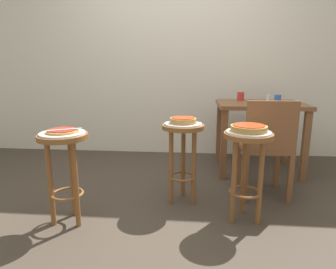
{
  "coord_description": "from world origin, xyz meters",
  "views": [
    {
      "loc": [
        0.24,
        -2.16,
        1.1
      ],
      "look_at": [
        0.04,
        0.07,
        0.59
      ],
      "focal_mm": 31.46,
      "sensor_mm": 36.0,
      "label": 1
    }
  ],
  "objects_px": {
    "serving_plate_middle": "(249,132)",
    "pizza_server_knife": "(65,130)",
    "cup_far_edge": "(241,96)",
    "stool_middle": "(247,158)",
    "stool_leftside": "(183,147)",
    "serving_plate_foreground": "(62,133)",
    "serving_plate_leftside": "(183,124)",
    "condiment_shaker": "(268,98)",
    "pizza_foreground": "(62,131)",
    "pizza_middle": "(249,128)",
    "cup_near_edge": "(278,100)",
    "stool_foreground": "(65,160)",
    "dining_table": "(259,115)",
    "pizza_leftside": "(183,120)",
    "wooden_chair": "(266,145)"
  },
  "relations": [
    {
      "from": "serving_plate_middle",
      "to": "pizza_server_knife",
      "type": "relative_size",
      "value": 1.41
    },
    {
      "from": "serving_plate_middle",
      "to": "cup_far_edge",
      "type": "distance_m",
      "value": 1.34
    },
    {
      "from": "stool_middle",
      "to": "stool_leftside",
      "type": "height_order",
      "value": "same"
    },
    {
      "from": "serving_plate_foreground",
      "to": "serving_plate_middle",
      "type": "xyz_separation_m",
      "value": [
        1.27,
        0.15,
        0.0
      ]
    },
    {
      "from": "serving_plate_leftside",
      "to": "condiment_shaker",
      "type": "bearing_deg",
      "value": 44.73
    },
    {
      "from": "stool_middle",
      "to": "serving_plate_leftside",
      "type": "relative_size",
      "value": 2.18
    },
    {
      "from": "pizza_foreground",
      "to": "serving_plate_middle",
      "type": "height_order",
      "value": "pizza_foreground"
    },
    {
      "from": "pizza_middle",
      "to": "cup_near_edge",
      "type": "distance_m",
      "value": 1.05
    },
    {
      "from": "pizza_middle",
      "to": "serving_plate_leftside",
      "type": "distance_m",
      "value": 0.54
    },
    {
      "from": "cup_near_edge",
      "to": "cup_far_edge",
      "type": "distance_m",
      "value": 0.48
    },
    {
      "from": "stool_foreground",
      "to": "dining_table",
      "type": "xyz_separation_m",
      "value": [
        1.58,
        1.27,
        0.14
      ]
    },
    {
      "from": "serving_plate_leftside",
      "to": "cup_near_edge",
      "type": "xyz_separation_m",
      "value": [
        0.9,
        0.68,
        0.13
      ]
    },
    {
      "from": "stool_foreground",
      "to": "stool_middle",
      "type": "bearing_deg",
      "value": 6.72
    },
    {
      "from": "stool_middle",
      "to": "serving_plate_middle",
      "type": "xyz_separation_m",
      "value": [
        -0.0,
        0.0,
        0.19
      ]
    },
    {
      "from": "pizza_foreground",
      "to": "pizza_server_knife",
      "type": "height_order",
      "value": "pizza_server_knife"
    },
    {
      "from": "serving_plate_middle",
      "to": "cup_near_edge",
      "type": "distance_m",
      "value": 1.06
    },
    {
      "from": "serving_plate_foreground",
      "to": "serving_plate_leftside",
      "type": "bearing_deg",
      "value": 27.67
    },
    {
      "from": "stool_foreground",
      "to": "stool_leftside",
      "type": "height_order",
      "value": "same"
    },
    {
      "from": "stool_foreground",
      "to": "pizza_foreground",
      "type": "distance_m",
      "value": 0.2
    },
    {
      "from": "pizza_leftside",
      "to": "condiment_shaker",
      "type": "bearing_deg",
      "value": 44.73
    },
    {
      "from": "stool_leftside",
      "to": "condiment_shaker",
      "type": "distance_m",
      "value": 1.24
    },
    {
      "from": "stool_leftside",
      "to": "dining_table",
      "type": "distance_m",
      "value": 1.16
    },
    {
      "from": "dining_table",
      "to": "serving_plate_foreground",
      "type": "bearing_deg",
      "value": -141.25
    },
    {
      "from": "pizza_foreground",
      "to": "stool_middle",
      "type": "height_order",
      "value": "pizza_foreground"
    },
    {
      "from": "pizza_middle",
      "to": "pizza_server_knife",
      "type": "bearing_deg",
      "value": -172.21
    },
    {
      "from": "stool_middle",
      "to": "pizza_leftside",
      "type": "bearing_deg",
      "value": 149.58
    },
    {
      "from": "serving_plate_middle",
      "to": "dining_table",
      "type": "relative_size",
      "value": 0.35
    },
    {
      "from": "stool_foreground",
      "to": "dining_table",
      "type": "bearing_deg",
      "value": 38.75
    },
    {
      "from": "serving_plate_leftside",
      "to": "pizza_leftside",
      "type": "distance_m",
      "value": 0.03
    },
    {
      "from": "serving_plate_middle",
      "to": "pizza_middle",
      "type": "bearing_deg",
      "value": -90.0
    },
    {
      "from": "pizza_foreground",
      "to": "serving_plate_middle",
      "type": "relative_size",
      "value": 0.7
    },
    {
      "from": "pizza_foreground",
      "to": "pizza_server_knife",
      "type": "relative_size",
      "value": 0.98
    },
    {
      "from": "dining_table",
      "to": "wooden_chair",
      "type": "distance_m",
      "value": 0.73
    },
    {
      "from": "pizza_foreground",
      "to": "dining_table",
      "type": "relative_size",
      "value": 0.24
    },
    {
      "from": "wooden_chair",
      "to": "pizza_server_knife",
      "type": "bearing_deg",
      "value": -158.62
    },
    {
      "from": "stool_leftside",
      "to": "pizza_leftside",
      "type": "relative_size",
      "value": 3.12
    },
    {
      "from": "dining_table",
      "to": "cup_near_edge",
      "type": "bearing_deg",
      "value": -52.62
    },
    {
      "from": "stool_leftside",
      "to": "wooden_chair",
      "type": "bearing_deg",
      "value": 10.8
    },
    {
      "from": "cup_near_edge",
      "to": "wooden_chair",
      "type": "height_order",
      "value": "wooden_chair"
    },
    {
      "from": "serving_plate_foreground",
      "to": "pizza_leftside",
      "type": "height_order",
      "value": "pizza_leftside"
    },
    {
      "from": "stool_foreground",
      "to": "pizza_server_knife",
      "type": "bearing_deg",
      "value": -33.69
    },
    {
      "from": "condiment_shaker",
      "to": "wooden_chair",
      "type": "relative_size",
      "value": 0.1
    },
    {
      "from": "stool_middle",
      "to": "wooden_chair",
      "type": "height_order",
      "value": "wooden_chair"
    },
    {
      "from": "pizza_foreground",
      "to": "pizza_middle",
      "type": "relative_size",
      "value": 0.86
    },
    {
      "from": "serving_plate_middle",
      "to": "cup_far_edge",
      "type": "height_order",
      "value": "cup_far_edge"
    },
    {
      "from": "dining_table",
      "to": "condiment_shaker",
      "type": "distance_m",
      "value": 0.19
    },
    {
      "from": "stool_middle",
      "to": "pizza_middle",
      "type": "height_order",
      "value": "pizza_middle"
    },
    {
      "from": "pizza_foreground",
      "to": "pizza_middle",
      "type": "height_order",
      "value": "pizza_middle"
    },
    {
      "from": "serving_plate_foreground",
      "to": "pizza_middle",
      "type": "bearing_deg",
      "value": 6.72
    },
    {
      "from": "serving_plate_middle",
      "to": "stool_leftside",
      "type": "bearing_deg",
      "value": 149.58
    }
  ]
}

